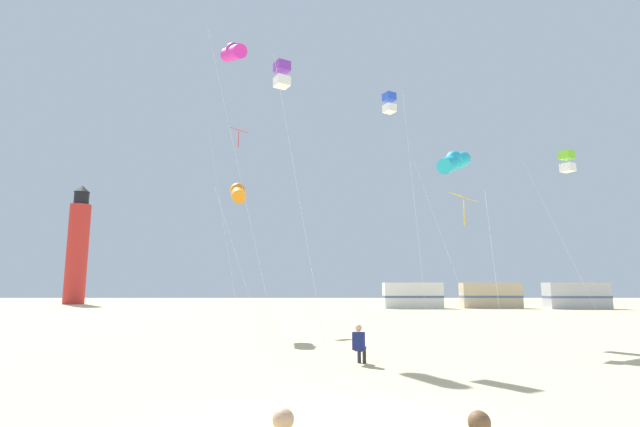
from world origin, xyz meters
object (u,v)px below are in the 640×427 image
at_px(kite_tube_magenta, 233,52).
at_px(kite_diamond_gold, 465,202).
at_px(kite_box_lime, 567,162).
at_px(rv_van_white, 412,296).
at_px(lighthouse_distant, 78,248).
at_px(rv_van_tan, 490,295).
at_px(kite_box_blue, 389,103).
at_px(kite_tube_orange, 238,192).
at_px(kite_tube_cyan, 454,162).
at_px(kite_box_violet, 282,75).
at_px(kite_flyer_standing, 359,343).
at_px(kite_diamond_scarlet, 237,139).
at_px(rv_van_silver, 576,296).

height_order(kite_tube_magenta, kite_diamond_gold, kite_tube_magenta).
distance_m(kite_box_lime, rv_van_white, 29.65).
xyz_separation_m(lighthouse_distant, rv_van_tan, (53.20, -13.36, -6.45)).
height_order(kite_box_blue, kite_tube_orange, kite_box_blue).
bearing_deg(rv_van_white, kite_tube_orange, -117.00).
relative_size(kite_tube_magenta, kite_tube_cyan, 1.71).
bearing_deg(lighthouse_distant, kite_tube_cyan, -49.15).
distance_m(kite_box_violet, kite_box_lime, 16.02).
xyz_separation_m(kite_box_violet, kite_box_blue, (5.73, 6.12, 1.15)).
xyz_separation_m(kite_flyer_standing, kite_box_violet, (-2.83, 5.41, 10.98)).
distance_m(kite_box_lime, kite_diamond_gold, 9.87).
height_order(kite_diamond_scarlet, rv_van_silver, kite_diamond_scarlet).
bearing_deg(kite_flyer_standing, rv_van_white, -83.59).
distance_m(lighthouse_distant, rv_van_tan, 55.23).
xyz_separation_m(kite_diamond_scarlet, rv_van_silver, (33.24, 21.42, -10.61)).
xyz_separation_m(kite_tube_orange, lighthouse_distant, (-29.75, 42.88, 0.71)).
bearing_deg(rv_van_tan, rv_van_silver, -9.73).
relative_size(kite_tube_cyan, rv_van_silver, 1.32).
bearing_deg(kite_diamond_scarlet, kite_diamond_gold, -44.67).
relative_size(kite_flyer_standing, lighthouse_distant, 0.07).
relative_size(kite_tube_orange, rv_van_white, 1.21).
distance_m(kite_flyer_standing, kite_diamond_scarlet, 20.58).
bearing_deg(kite_tube_cyan, rv_van_white, 82.36).
xyz_separation_m(kite_box_violet, rv_van_tan, (20.90, 33.78, -10.20)).
height_order(kite_diamond_gold, rv_van_white, kite_diamond_gold).
relative_size(kite_box_blue, rv_van_silver, 2.05).
height_order(kite_tube_magenta, rv_van_tan, kite_tube_magenta).
height_order(kite_tube_cyan, rv_van_tan, kite_tube_cyan).
relative_size(kite_diamond_scarlet, rv_van_silver, 1.98).
relative_size(kite_box_violet, kite_diamond_gold, 1.99).
distance_m(kite_tube_cyan, kite_box_lime, 8.40).
relative_size(lighthouse_distant, rv_van_silver, 2.58).
height_order(kite_box_violet, kite_box_blue, kite_box_blue).
distance_m(kite_box_violet, rv_van_tan, 41.01).
xyz_separation_m(kite_tube_magenta, kite_box_violet, (2.64, -2.33, -2.29)).
height_order(kite_diamond_scarlet, rv_van_tan, kite_diamond_scarlet).
xyz_separation_m(kite_tube_cyan, rv_van_silver, (21.76, 31.02, -6.46)).
distance_m(kite_box_violet, kite_box_blue, 8.46).
relative_size(kite_tube_orange, kite_diamond_scarlet, 0.61).
bearing_deg(kite_diamond_gold, rv_van_tan, 69.00).
height_order(kite_box_lime, kite_diamond_gold, kite_box_lime).
distance_m(kite_tube_magenta, kite_box_lime, 18.52).
bearing_deg(kite_box_lime, kite_diamond_gold, -142.70).
bearing_deg(rv_van_tan, kite_tube_cyan, -108.85).
xyz_separation_m(kite_tube_magenta, rv_van_silver, (32.14, 29.52, -12.49)).
bearing_deg(kite_diamond_scarlet, rv_van_white, 55.37).
relative_size(kite_flyer_standing, rv_van_white, 0.18).
height_order(rv_van_white, rv_van_tan, same).
bearing_deg(rv_van_silver, rv_van_white, 176.64).
height_order(kite_diamond_gold, rv_van_silver, kite_diamond_gold).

